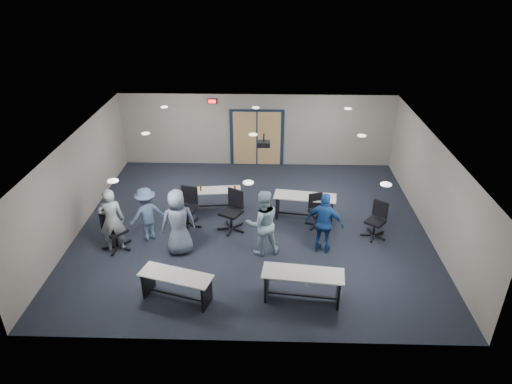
{
  "coord_description": "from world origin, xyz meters",
  "views": [
    {
      "loc": [
        0.43,
        -11.43,
        7.1
      ],
      "look_at": [
        0.1,
        -0.3,
        1.29
      ],
      "focal_mm": 32.0,
      "sensor_mm": 36.0,
      "label": 1
    }
  ],
  "objects_px": {
    "table_front_right": "(303,281)",
    "chair_loose_right": "(375,221)",
    "person_lightblue": "(263,223)",
    "chair_back_d": "(318,211)",
    "person_plaid": "(178,222)",
    "chair_back_a": "(187,208)",
    "table_back_left": "(215,195)",
    "table_front_left": "(176,282)",
    "person_gray": "(112,220)",
    "person_navy": "(324,223)",
    "person_back": "(147,214)",
    "chair_back_b": "(231,211)",
    "table_back_right": "(305,203)",
    "chair_loose_left": "(115,229)"
  },
  "relations": [
    {
      "from": "table_front_right",
      "to": "chair_back_d",
      "type": "xyz_separation_m",
      "value": [
        0.63,
        3.22,
        -0.02
      ]
    },
    {
      "from": "person_gray",
      "to": "person_plaid",
      "type": "bearing_deg",
      "value": 165.51
    },
    {
      "from": "chair_back_d",
      "to": "person_gray",
      "type": "distance_m",
      "value": 5.72
    },
    {
      "from": "person_plaid",
      "to": "chair_back_a",
      "type": "bearing_deg",
      "value": -107.99
    },
    {
      "from": "chair_loose_right",
      "to": "person_navy",
      "type": "distance_m",
      "value": 1.73
    },
    {
      "from": "table_front_right",
      "to": "person_lightblue",
      "type": "relative_size",
      "value": 1.04
    },
    {
      "from": "table_front_left",
      "to": "table_back_left",
      "type": "bearing_deg",
      "value": 101.04
    },
    {
      "from": "person_navy",
      "to": "person_plaid",
      "type": "bearing_deg",
      "value": 22.19
    },
    {
      "from": "chair_back_b",
      "to": "person_lightblue",
      "type": "xyz_separation_m",
      "value": [
        0.92,
        -1.11,
        0.32
      ]
    },
    {
      "from": "table_front_right",
      "to": "chair_loose_right",
      "type": "relative_size",
      "value": 1.81
    },
    {
      "from": "table_back_right",
      "to": "person_back",
      "type": "distance_m",
      "value": 4.61
    },
    {
      "from": "table_back_left",
      "to": "person_lightblue",
      "type": "bearing_deg",
      "value": -63.99
    },
    {
      "from": "table_back_left",
      "to": "chair_loose_left",
      "type": "distance_m",
      "value": 3.34
    },
    {
      "from": "table_back_left",
      "to": "person_navy",
      "type": "bearing_deg",
      "value": -42.47
    },
    {
      "from": "table_back_left",
      "to": "person_lightblue",
      "type": "distance_m",
      "value": 2.84
    },
    {
      "from": "table_back_right",
      "to": "person_back",
      "type": "height_order",
      "value": "person_back"
    },
    {
      "from": "table_back_right",
      "to": "person_lightblue",
      "type": "distance_m",
      "value": 2.26
    },
    {
      "from": "table_front_right",
      "to": "person_back",
      "type": "xyz_separation_m",
      "value": [
        -4.13,
        2.43,
        0.28
      ]
    },
    {
      "from": "table_back_left",
      "to": "table_front_right",
      "type": "bearing_deg",
      "value": -66.43
    },
    {
      "from": "table_back_right",
      "to": "person_plaid",
      "type": "height_order",
      "value": "person_plaid"
    },
    {
      "from": "person_lightblue",
      "to": "person_gray",
      "type": "bearing_deg",
      "value": -15.0
    },
    {
      "from": "person_plaid",
      "to": "person_lightblue",
      "type": "xyz_separation_m",
      "value": [
        2.2,
        0.03,
        0.0
      ]
    },
    {
      "from": "chair_back_d",
      "to": "chair_loose_right",
      "type": "bearing_deg",
      "value": -35.54
    },
    {
      "from": "chair_back_d",
      "to": "person_navy",
      "type": "relative_size",
      "value": 0.57
    },
    {
      "from": "table_front_left",
      "to": "person_navy",
      "type": "height_order",
      "value": "person_navy"
    },
    {
      "from": "table_back_right",
      "to": "chair_back_b",
      "type": "height_order",
      "value": "chair_back_b"
    },
    {
      "from": "table_back_left",
      "to": "person_plaid",
      "type": "bearing_deg",
      "value": -112.71
    },
    {
      "from": "table_front_right",
      "to": "chair_loose_right",
      "type": "bearing_deg",
      "value": 57.63
    },
    {
      "from": "table_back_left",
      "to": "person_navy",
      "type": "distance_m",
      "value": 3.88
    },
    {
      "from": "table_front_left",
      "to": "person_back",
      "type": "relative_size",
      "value": 1.13
    },
    {
      "from": "table_front_left",
      "to": "table_back_right",
      "type": "distance_m",
      "value": 4.93
    },
    {
      "from": "chair_back_a",
      "to": "table_back_left",
      "type": "bearing_deg",
      "value": 71.56
    },
    {
      "from": "table_front_left",
      "to": "person_gray",
      "type": "xyz_separation_m",
      "value": [
        -2.03,
        1.95,
        0.45
      ]
    },
    {
      "from": "table_back_right",
      "to": "chair_back_b",
      "type": "distance_m",
      "value": 2.28
    },
    {
      "from": "table_front_right",
      "to": "chair_back_b",
      "type": "distance_m",
      "value": 3.5
    },
    {
      "from": "table_back_right",
      "to": "person_navy",
      "type": "relative_size",
      "value": 1.1
    },
    {
      "from": "table_front_right",
      "to": "person_navy",
      "type": "xyz_separation_m",
      "value": [
        0.67,
        1.96,
        0.35
      ]
    },
    {
      "from": "table_back_left",
      "to": "chair_back_b",
      "type": "height_order",
      "value": "chair_back_b"
    },
    {
      "from": "table_front_left",
      "to": "table_back_left",
      "type": "relative_size",
      "value": 1.09
    },
    {
      "from": "chair_back_a",
      "to": "person_lightblue",
      "type": "height_order",
      "value": "person_lightblue"
    },
    {
      "from": "table_front_right",
      "to": "table_back_right",
      "type": "distance_m",
      "value": 3.72
    },
    {
      "from": "table_back_right",
      "to": "person_plaid",
      "type": "relative_size",
      "value": 1.04
    },
    {
      "from": "table_back_left",
      "to": "person_gray",
      "type": "bearing_deg",
      "value": -142.92
    },
    {
      "from": "table_front_left",
      "to": "chair_back_d",
      "type": "height_order",
      "value": "chair_back_d"
    },
    {
      "from": "table_front_left",
      "to": "person_back",
      "type": "bearing_deg",
      "value": 133.29
    },
    {
      "from": "table_back_left",
      "to": "person_back",
      "type": "bearing_deg",
      "value": -139.72
    },
    {
      "from": "person_back",
      "to": "chair_back_b",
      "type": "bearing_deg",
      "value": 159.68
    },
    {
      "from": "chair_back_a",
      "to": "chair_back_b",
      "type": "height_order",
      "value": "chair_back_b"
    },
    {
      "from": "table_back_left",
      "to": "person_plaid",
      "type": "distance_m",
      "value": 2.54
    },
    {
      "from": "table_front_right",
      "to": "chair_back_b",
      "type": "height_order",
      "value": "chair_back_b"
    }
  ]
}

